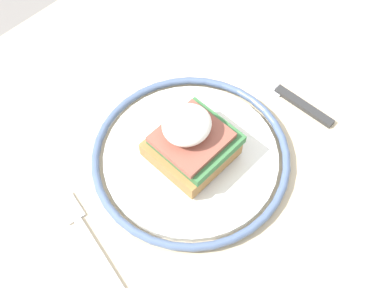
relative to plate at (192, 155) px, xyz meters
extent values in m
cube|color=#C6B28E|center=(0.00, 0.01, -0.02)|extent=(1.16, 0.70, 0.03)
cylinder|color=#C6B28E|center=(0.52, 0.29, -0.39)|extent=(0.06, 0.06, 0.71)
cylinder|color=silver|center=(0.00, 0.00, 0.00)|extent=(0.22, 0.22, 0.01)
torus|color=slate|center=(0.00, 0.00, 0.00)|extent=(0.25, 0.25, 0.01)
cube|color=#9E703D|center=(0.00, 0.00, 0.02)|extent=(0.09, 0.09, 0.02)
cube|color=#38703D|center=(0.00, 0.00, 0.04)|extent=(0.08, 0.09, 0.01)
cube|color=brown|center=(0.00, 0.00, 0.05)|extent=(0.08, 0.07, 0.01)
ellipsoid|color=white|center=(0.00, 0.00, 0.06)|extent=(0.06, 0.06, 0.03)
cube|color=silver|center=(-0.17, -0.02, -0.01)|extent=(0.03, 0.11, 0.00)
cube|color=silver|center=(-0.15, 0.06, -0.01)|extent=(0.03, 0.04, 0.00)
cube|color=#2D2D2D|center=(0.16, -0.05, 0.00)|extent=(0.01, 0.09, 0.01)
cube|color=silver|center=(0.16, 0.04, -0.01)|extent=(0.02, 0.12, 0.00)
camera|label=1|loc=(-0.22, -0.21, 0.52)|focal=45.00mm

